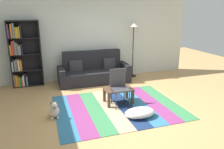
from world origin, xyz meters
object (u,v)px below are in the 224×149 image
object	(u,v)px
couch	(94,72)
pouf	(140,113)
standing_lamp	(134,32)
tv_remote	(116,87)
dog	(54,110)
bookshelf	(22,55)
coffee_table	(118,91)
folding_chair	(119,84)

from	to	relation	value
couch	pouf	bearing A→B (deg)	-82.53
standing_lamp	tv_remote	xyz separation A→B (m)	(-1.31, -2.00, -1.15)
couch	dog	world-z (taller)	couch
dog	bookshelf	bearing A→B (deg)	106.62
coffee_table	standing_lamp	world-z (taller)	standing_lamp
couch	pouf	distance (m)	2.75
coffee_table	bookshelf	bearing A→B (deg)	137.23
tv_remote	folding_chair	bearing A→B (deg)	-118.30
folding_chair	standing_lamp	bearing A→B (deg)	98.85
couch	coffee_table	xyz separation A→B (m)	(0.17, -1.84, -0.02)
bookshelf	folding_chair	world-z (taller)	bookshelf
tv_remote	couch	bearing A→B (deg)	59.78
coffee_table	standing_lamp	distance (m)	2.72
couch	pouf	world-z (taller)	couch
bookshelf	dog	xyz separation A→B (m)	(0.72, -2.40, -0.81)
couch	tv_remote	world-z (taller)	couch
standing_lamp	coffee_table	bearing A→B (deg)	-121.96
pouf	dog	size ratio (longest dim) A/B	1.71
pouf	bookshelf	bearing A→B (deg)	129.58
couch	coffee_table	size ratio (longest dim) A/B	3.27
pouf	standing_lamp	bearing A→B (deg)	69.47
bookshelf	standing_lamp	bearing A→B (deg)	-1.18
pouf	dog	distance (m)	1.86
folding_chair	couch	bearing A→B (deg)	134.55
dog	standing_lamp	world-z (taller)	standing_lamp
couch	bookshelf	bearing A→B (deg)	172.37
standing_lamp	couch	bearing A→B (deg)	-171.73
couch	folding_chair	size ratio (longest dim) A/B	2.51
pouf	folding_chair	size ratio (longest dim) A/B	0.76
pouf	folding_chair	world-z (taller)	folding_chair
couch	folding_chair	bearing A→B (deg)	-85.39
dog	standing_lamp	size ratio (longest dim) A/B	0.21
pouf	standing_lamp	size ratio (longest dim) A/B	0.36
tv_remote	folding_chair	distance (m)	0.20
bookshelf	pouf	size ratio (longest dim) A/B	2.91
bookshelf	tv_remote	world-z (taller)	bookshelf
coffee_table	pouf	bearing A→B (deg)	-78.15
pouf	tv_remote	size ratio (longest dim) A/B	4.53
bookshelf	folding_chair	size ratio (longest dim) A/B	2.20
couch	tv_remote	xyz separation A→B (m)	(0.14, -1.79, 0.07)
couch	bookshelf	distance (m)	2.23
dog	tv_remote	world-z (taller)	tv_remote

